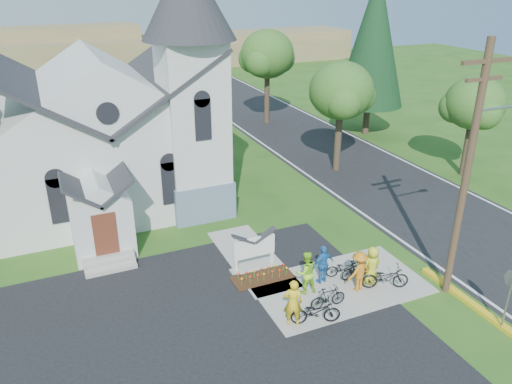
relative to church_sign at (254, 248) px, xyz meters
name	(u,v)px	position (x,y,z in m)	size (l,w,h in m)	color
ground	(314,301)	(1.20, -3.20, -1.03)	(120.00, 120.00, 0.00)	#245117
road	(331,153)	(11.20, 11.80, -1.02)	(8.00, 90.00, 0.02)	black
sidewalk	(340,286)	(2.70, -2.70, -1.00)	(7.00, 4.00, 0.05)	#A49D94
church	(108,112)	(-4.28, 9.28, 4.22)	(12.35, 12.00, 13.00)	silver
church_sign	(254,248)	(0.00, 0.00, 0.00)	(2.20, 0.40, 1.70)	#A49D94
flower_bed	(263,278)	(0.00, -0.90, -0.99)	(2.60, 1.10, 0.07)	#341D0E
utility_pole	(469,167)	(6.56, -4.70, 4.38)	(3.45, 0.28, 10.00)	#403020
stop_sign	(511,288)	(6.63, -7.40, 0.75)	(0.11, 0.76, 2.48)	gray
tree_road_near	(341,91)	(9.70, 8.80, 4.18)	(4.00, 4.00, 7.05)	#372B1E
tree_road_mid	(267,55)	(10.20, 20.80, 4.75)	(4.40, 4.40, 7.80)	#372B1E
tree_road_far	(475,104)	(16.70, 4.80, 3.61)	(3.60, 3.60, 6.30)	#372B1E
conifer	(374,39)	(16.20, 14.80, 6.36)	(5.20, 5.20, 12.40)	#372B1E
distant_hills	(129,52)	(4.56, 53.13, 1.15)	(61.00, 10.00, 5.60)	olive
cyclist_0	(293,303)	(-0.25, -4.12, -0.04)	(0.69, 0.45, 1.88)	gold
bike_0	(316,312)	(0.55, -4.40, -0.49)	(0.65, 1.86, 0.98)	black
cyclist_1	(306,272)	(1.16, -2.53, -0.06)	(0.89, 0.69, 1.83)	#92DD29
bike_1	(328,297)	(1.47, -3.77, -0.53)	(0.42, 1.49, 0.89)	black
cyclist_2	(323,264)	(2.15, -2.21, -0.11)	(1.01, 0.42, 1.73)	#246BB6
bike_2	(344,268)	(3.19, -2.20, -0.57)	(0.54, 1.54, 0.81)	black
cyclist_3	(359,271)	(3.20, -3.24, -0.11)	(1.12, 0.64, 1.73)	#C57415
bike_3	(356,268)	(3.60, -2.48, -0.53)	(0.42, 1.49, 0.89)	black
cyclist_4	(372,265)	(3.96, -3.08, -0.13)	(0.83, 0.54, 1.70)	gold
bike_4	(385,277)	(4.28, -3.58, -0.47)	(0.67, 1.91, 1.01)	black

